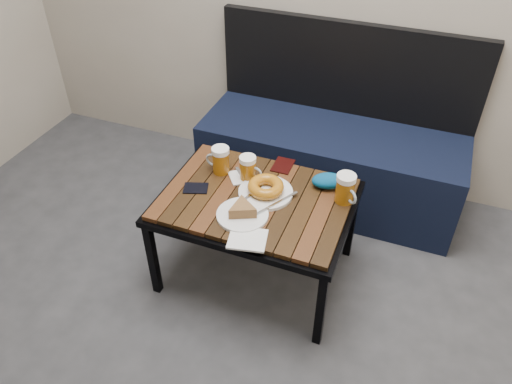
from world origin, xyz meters
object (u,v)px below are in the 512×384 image
(cafe_table, at_px, (256,205))
(beer_mug_right, at_px, (345,189))
(plate_bagel, at_px, (266,189))
(bench, at_px, (331,156))
(knit_pouch, at_px, (328,181))
(plate_pie, at_px, (242,212))
(passport_burgundy, at_px, (283,165))
(beer_mug_centre, at_px, (248,168))
(passport_navy, at_px, (196,188))
(beer_mug_left, at_px, (220,160))

(cafe_table, xyz_separation_m, beer_mug_right, (0.36, 0.11, 0.11))
(beer_mug_right, bearing_deg, plate_bagel, -125.20)
(bench, bearing_deg, knit_pouch, -79.17)
(plate_bagel, bearing_deg, beer_mug_right, 13.46)
(plate_pie, distance_m, passport_burgundy, 0.40)
(beer_mug_right, bearing_deg, bench, 149.25)
(beer_mug_centre, bearing_deg, cafe_table, -46.44)
(plate_pie, height_order, passport_burgundy, plate_pie)
(bench, bearing_deg, passport_navy, -120.44)
(beer_mug_centre, distance_m, passport_navy, 0.25)
(bench, distance_m, beer_mug_centre, 0.70)
(knit_pouch, bearing_deg, beer_mug_right, -37.92)
(beer_mug_left, height_order, plate_bagel, beer_mug_left)
(bench, xyz_separation_m, beer_mug_centre, (-0.25, -0.60, 0.26))
(beer_mug_left, distance_m, beer_mug_right, 0.58)
(beer_mug_left, height_order, passport_navy, beer_mug_left)
(cafe_table, height_order, passport_burgundy, passport_burgundy)
(beer_mug_right, distance_m, passport_navy, 0.65)
(beer_mug_left, xyz_separation_m, knit_pouch, (0.49, 0.07, -0.03))
(plate_pie, bearing_deg, passport_navy, 160.29)
(bench, xyz_separation_m, cafe_table, (-0.17, -0.71, 0.16))
(beer_mug_left, distance_m, passport_burgundy, 0.30)
(beer_mug_centre, bearing_deg, bench, 74.68)
(cafe_table, xyz_separation_m, beer_mug_centre, (-0.08, 0.11, 0.10))
(beer_mug_left, height_order, beer_mug_centre, beer_mug_left)
(beer_mug_right, height_order, passport_burgundy, beer_mug_right)
(plate_bagel, bearing_deg, plate_pie, -102.87)
(beer_mug_left, distance_m, plate_pie, 0.33)
(beer_mug_centre, xyz_separation_m, beer_mug_right, (0.44, 0.01, 0.01))
(plate_pie, distance_m, passport_navy, 0.28)
(cafe_table, bearing_deg, passport_burgundy, 82.33)
(plate_pie, height_order, plate_bagel, plate_bagel)
(beer_mug_left, bearing_deg, passport_navy, 75.45)
(plate_bagel, relative_size, passport_burgundy, 2.46)
(beer_mug_centre, distance_m, plate_pie, 0.26)
(cafe_table, height_order, knit_pouch, knit_pouch)
(passport_navy, bearing_deg, beer_mug_right, 84.55)
(beer_mug_left, height_order, passport_burgundy, beer_mug_left)
(bench, relative_size, passport_burgundy, 11.49)
(plate_pie, bearing_deg, plate_bagel, 77.13)
(bench, relative_size, beer_mug_left, 10.80)
(beer_mug_right, bearing_deg, plate_pie, -104.55)
(passport_navy, relative_size, passport_burgundy, 0.88)
(passport_navy, bearing_deg, cafe_table, 79.61)
(plate_bagel, bearing_deg, beer_mug_left, 162.17)
(beer_mug_right, relative_size, passport_burgundy, 1.10)
(plate_bagel, bearing_deg, knit_pouch, 32.35)
(beer_mug_right, xyz_separation_m, plate_pie, (-0.37, -0.25, -0.04))
(beer_mug_centre, xyz_separation_m, passport_navy, (-0.19, -0.15, -0.06))
(plate_pie, height_order, passport_navy, plate_pie)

